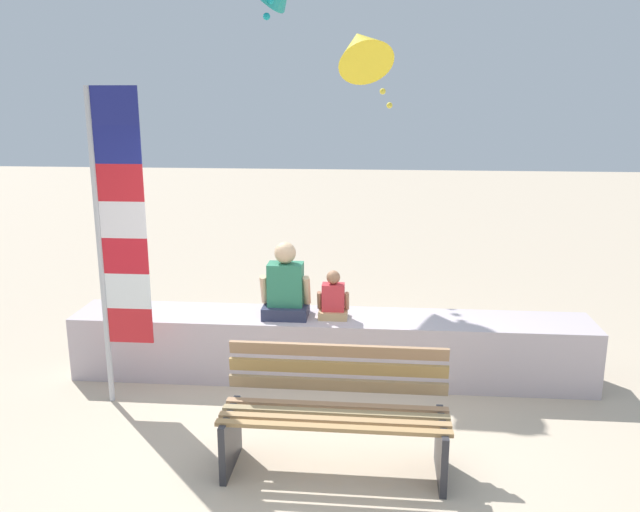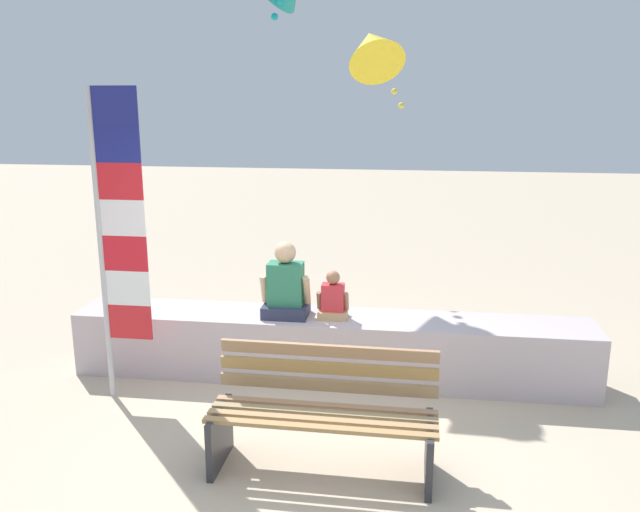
% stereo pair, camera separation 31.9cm
% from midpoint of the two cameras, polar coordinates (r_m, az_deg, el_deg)
% --- Properties ---
extents(ground_plane, '(40.00, 40.00, 0.00)m').
position_cam_midpoint_polar(ground_plane, '(5.35, -1.96, -16.49)').
color(ground_plane, '#C1AD93').
extents(seawall_ledge, '(5.02, 0.64, 0.63)m').
position_cam_midpoint_polar(seawall_ledge, '(6.41, -0.55, -7.98)').
color(seawall_ledge, '#BCADB3').
rests_on(seawall_ledge, ground).
extents(park_bench, '(1.68, 0.63, 0.88)m').
position_cam_midpoint_polar(park_bench, '(4.91, -0.57, -13.82)').
color(park_bench, '#A57E4F').
rests_on(park_bench, ground).
extents(person_adult, '(0.48, 0.35, 0.74)m').
position_cam_midpoint_polar(person_adult, '(6.23, -4.51, -2.83)').
color(person_adult, '#2A2F49').
rests_on(person_adult, seawall_ledge).
extents(person_child, '(0.31, 0.23, 0.47)m').
position_cam_midpoint_polar(person_child, '(6.21, -0.30, -3.86)').
color(person_child, tan).
rests_on(person_child, seawall_ledge).
extents(flag_banner, '(0.45, 0.05, 2.79)m').
position_cam_midpoint_polar(flag_banner, '(5.85, -19.08, 2.11)').
color(flag_banner, '#B7B7BC').
rests_on(flag_banner, ground).
extents(kite_yellow, '(0.98, 1.10, 1.22)m').
position_cam_midpoint_polar(kite_yellow, '(8.72, 2.60, 17.82)').
color(kite_yellow, yellow).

